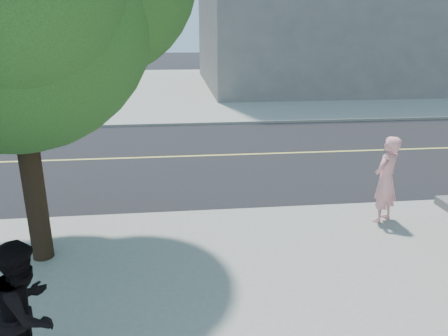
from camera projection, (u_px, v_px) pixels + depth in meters
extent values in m
plane|color=black|center=(42.00, 223.00, 8.74)|extent=(140.00, 140.00, 0.00)
cube|color=black|center=(85.00, 160.00, 12.99)|extent=(140.00, 9.00, 0.01)
cube|color=gray|center=(325.00, 84.00, 30.49)|extent=(29.00, 25.00, 0.12)
imported|color=pink|center=(386.00, 180.00, 8.31)|extent=(0.76, 0.70, 1.74)
imported|color=black|center=(27.00, 312.00, 4.47)|extent=(0.71, 0.87, 1.65)
cylinder|color=black|center=(30.00, 161.00, 6.68)|extent=(0.34, 0.34, 3.38)
sphere|color=#2D5E21|center=(7.00, 8.00, 5.99)|extent=(4.13, 4.13, 4.13)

